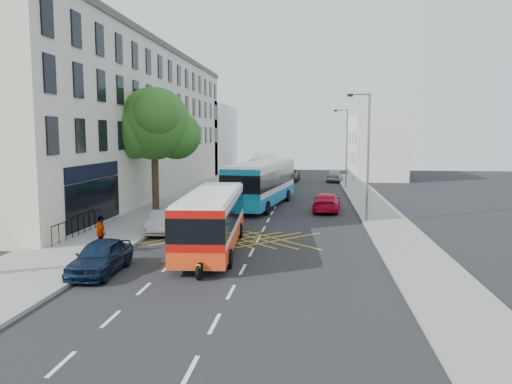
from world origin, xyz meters
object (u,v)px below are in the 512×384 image
(bus_far, at_px, (265,171))
(distant_car_silver, at_px, (335,176))
(bus_mid, at_px, (262,183))
(bus_near, at_px, (212,219))
(lamp_far, at_px, (346,144))
(red_hatchback, at_px, (327,202))
(motorbike, at_px, (208,251))
(distant_car_grey, at_px, (288,175))
(lamp_near, at_px, (367,150))
(parked_car_blue, at_px, (100,257))
(parked_car_silver, at_px, (163,222))
(street_tree, at_px, (154,124))
(pedestrian_far, at_px, (101,233))

(bus_far, xyz_separation_m, distant_car_silver, (7.53, 8.64, -1.07))
(bus_mid, bearing_deg, bus_near, -85.26)
(lamp_far, xyz_separation_m, red_hatchback, (-2.31, -15.78, -3.94))
(motorbike, xyz_separation_m, distant_car_grey, (1.22, 40.59, -0.20))
(lamp_near, relative_size, distant_car_grey, 1.49)
(bus_near, height_order, parked_car_blue, bus_near)
(bus_near, height_order, red_hatchback, bus_near)
(distant_car_silver, bearing_deg, red_hatchback, 93.57)
(bus_mid, relative_size, distant_car_silver, 2.95)
(parked_car_silver, bearing_deg, lamp_far, 58.59)
(parked_car_blue, bearing_deg, distant_car_grey, 81.30)
(street_tree, height_order, pedestrian_far, street_tree)
(bus_near, xyz_separation_m, distant_car_grey, (1.93, 36.28, -0.74))
(street_tree, height_order, motorbike, street_tree)
(distant_car_grey, bearing_deg, bus_near, -89.14)
(lamp_near, xyz_separation_m, distant_car_grey, (-6.23, 27.68, -3.87))
(motorbike, bearing_deg, parked_car_silver, 130.17)
(motorbike, bearing_deg, distant_car_grey, 100.36)
(bus_near, height_order, motorbike, bus_near)
(parked_car_silver, height_order, distant_car_grey, distant_car_grey)
(lamp_far, bearing_deg, distant_car_grey, 129.07)
(bus_far, bearing_deg, lamp_far, 2.09)
(distant_car_grey, bearing_deg, bus_mid, -88.87)
(red_hatchback, bearing_deg, distant_car_grey, -76.04)
(parked_car_blue, distance_m, distant_car_silver, 42.31)
(motorbike, distance_m, red_hatchback, 17.89)
(bus_mid, distance_m, red_hatchback, 5.51)
(parked_car_blue, bearing_deg, street_tree, 99.24)
(parked_car_blue, bearing_deg, pedestrian_far, 112.14)
(motorbike, distance_m, distant_car_grey, 40.61)
(street_tree, relative_size, distant_car_grey, 1.64)
(street_tree, distance_m, parked_car_blue, 17.37)
(parked_car_blue, xyz_separation_m, distant_car_grey, (5.56, 40.89, 0.06))
(bus_mid, bearing_deg, distant_car_grey, 95.38)
(parked_car_blue, distance_m, pedestrian_far, 3.58)
(lamp_near, xyz_separation_m, distant_car_silver, (-0.70, 27.62, -3.89))
(bus_mid, height_order, motorbike, bus_mid)
(street_tree, distance_m, bus_far, 17.85)
(distant_car_silver, bearing_deg, bus_mid, 80.35)
(bus_near, bearing_deg, distant_car_grey, 83.00)
(bus_mid, relative_size, pedestrian_far, 7.72)
(parked_car_blue, relative_size, distant_car_silver, 0.94)
(street_tree, distance_m, lamp_far, 22.57)
(bus_far, bearing_deg, bus_near, -94.86)
(street_tree, distance_m, red_hatchback, 13.67)
(red_hatchback, bearing_deg, pedestrian_far, 56.88)
(street_tree, relative_size, red_hatchback, 1.89)
(lamp_far, distance_m, motorbike, 33.95)
(lamp_near, relative_size, pedestrian_far, 4.92)
(lamp_far, xyz_separation_m, distant_car_silver, (-0.70, 7.62, -3.89))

